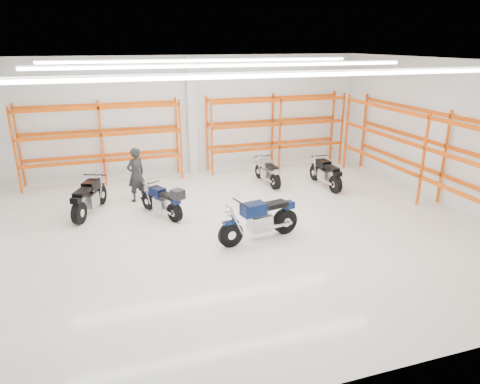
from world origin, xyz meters
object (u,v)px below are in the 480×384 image
object	(u,v)px
motorcycle_back_c	(268,173)
motorcycle_back_d	(326,174)
motorcycle_back_a	(88,199)
structural_column	(192,116)
motorcycle_back_b	(164,201)
motorcycle_main	(262,220)
standing_man	(136,175)

from	to	relation	value
motorcycle_back_c	motorcycle_back_d	distance (m)	2.09
motorcycle_back_a	motorcycle_back_c	world-z (taller)	motorcycle_back_a
structural_column	motorcycle_back_b	bearing A→B (deg)	-112.54
motorcycle_main	motorcycle_back_c	world-z (taller)	motorcycle_main
motorcycle_back_a	motorcycle_back_d	size ratio (longest dim) A/B	1.00
standing_man	motorcycle_main	bearing A→B (deg)	96.29
motorcycle_back_c	motorcycle_back_a	bearing A→B (deg)	-170.25
motorcycle_back_a	motorcycle_back_d	world-z (taller)	motorcycle_back_a
motorcycle_back_b	motorcycle_back_d	world-z (taller)	motorcycle_back_d
standing_man	structural_column	xyz separation A→B (m)	(2.44, 2.66, 1.36)
standing_man	motorcycle_back_a	bearing A→B (deg)	-1.60
standing_man	structural_column	distance (m)	3.86
motorcycle_back_c	motorcycle_back_d	xyz separation A→B (m)	(1.87, -0.94, 0.04)
motorcycle_back_b	standing_man	xyz separation A→B (m)	(-0.64, 1.68, 0.40)
motorcycle_main	motorcycle_back_a	bearing A→B (deg)	144.09
motorcycle_back_b	motorcycle_main	bearing A→B (deg)	-45.68
motorcycle_back_d	motorcycle_main	bearing A→B (deg)	-138.11
motorcycle_back_a	motorcycle_back_d	distance (m)	8.08
motorcycle_back_a	motorcycle_back_b	bearing A→B (deg)	-22.22
motorcycle_main	motorcycle_back_c	xyz separation A→B (m)	(1.82, 4.25, -0.09)
standing_man	structural_column	world-z (taller)	structural_column
structural_column	motorcycle_main	bearing A→B (deg)	-86.11
motorcycle_back_a	standing_man	distance (m)	1.74
motorcycle_back_a	motorcycle_back_c	xyz separation A→B (m)	(6.21, 1.07, -0.06)
motorcycle_back_a	structural_column	bearing A→B (deg)	41.30
motorcycle_back_a	motorcycle_back_b	xyz separation A→B (m)	(2.14, -0.87, -0.02)
motorcycle_main	motorcycle_back_a	size ratio (longest dim) A/B	1.12
motorcycle_back_d	standing_man	size ratio (longest dim) A/B	1.18
motorcycle_main	motorcycle_back_d	xyz separation A→B (m)	(3.69, 3.31, -0.06)
motorcycle_back_d	motorcycle_back_a	bearing A→B (deg)	-179.07
motorcycle_main	motorcycle_back_a	world-z (taller)	motorcycle_main
motorcycle_back_d	structural_column	distance (m)	5.60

